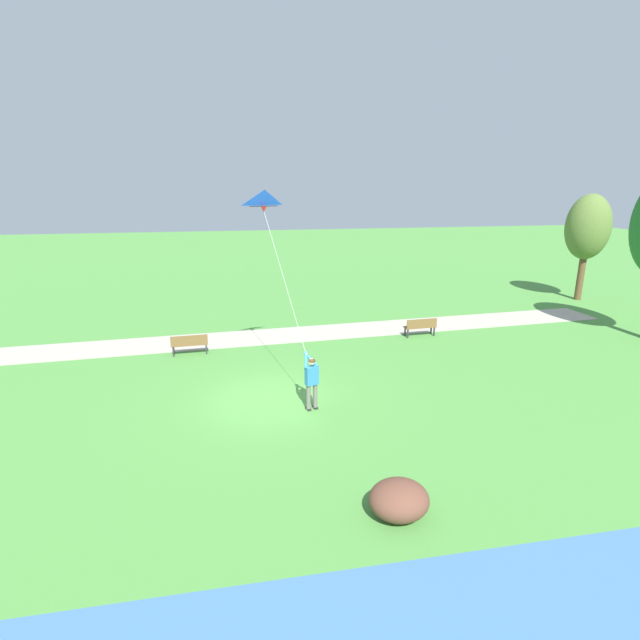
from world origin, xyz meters
name	(u,v)px	position (x,y,z in m)	size (l,w,h in m)	color
ground_plane	(269,400)	(0.00, 0.00, 0.00)	(120.00, 120.00, 0.00)	#4C8E3D
walkway_path	(299,334)	(-6.95, 2.00, 0.01)	(2.40, 32.00, 0.02)	#ADA393
person_kite_flyer	(311,379)	(0.94, 1.29, 1.05)	(0.63, 0.50, 1.83)	#232328
flying_kite	(265,202)	(-2.39, 0.25, 6.32)	(3.32, 1.52, 4.99)	blue
park_bench_near_walkway	(190,343)	(-4.99, -2.90, 0.51)	(0.52, 1.52, 0.88)	brown
park_bench_far_walkway	(421,326)	(-5.59, 7.59, 0.51)	(0.52, 1.52, 0.88)	brown
tree_lakeside_near	(588,228)	(-10.86, 20.03, 4.39)	(2.41, 2.59, 6.38)	brown
lakeside_shrub	(399,500)	(6.36, 2.28, 0.41)	(1.18, 1.32, 0.83)	brown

